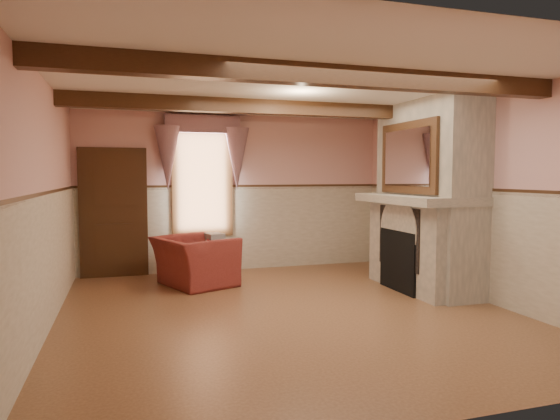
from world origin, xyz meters
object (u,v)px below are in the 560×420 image
object	(u,v)px
armchair	(195,261)
oil_lamp	(395,185)
side_table	(213,262)
mantel_clock	(396,187)
bowl	(412,192)
radiator	(187,258)

from	to	relation	value
armchair	oil_lamp	bearing A→B (deg)	-122.67
side_table	mantel_clock	distance (m)	3.23
armchair	mantel_clock	bearing A→B (deg)	-123.31
side_table	mantel_clock	size ratio (longest dim) A/B	2.29
armchair	mantel_clock	size ratio (longest dim) A/B	4.86
side_table	mantel_clock	xyz separation A→B (m)	(2.78, -1.09, 1.25)
side_table	oil_lamp	world-z (taller)	oil_lamp
side_table	oil_lamp	size ratio (longest dim) A/B	1.96
bowl	mantel_clock	size ratio (longest dim) A/B	1.43
side_table	radiator	size ratio (longest dim) A/B	0.79
radiator	oil_lamp	bearing A→B (deg)	-19.04
bowl	oil_lamp	distance (m)	0.51
mantel_clock	oil_lamp	world-z (taller)	oil_lamp
bowl	armchair	bearing A→B (deg)	160.59
mantel_clock	radiator	bearing A→B (deg)	154.89
armchair	mantel_clock	world-z (taller)	mantel_clock
armchair	side_table	distance (m)	0.59
side_table	oil_lamp	xyz separation A→B (m)	(2.78, -1.05, 1.29)
mantel_clock	armchair	bearing A→B (deg)	168.44
armchair	bowl	bearing A→B (deg)	-131.15
radiator	oil_lamp	world-z (taller)	oil_lamp
armchair	bowl	xyz separation A→B (m)	(3.14, -1.11, 1.08)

